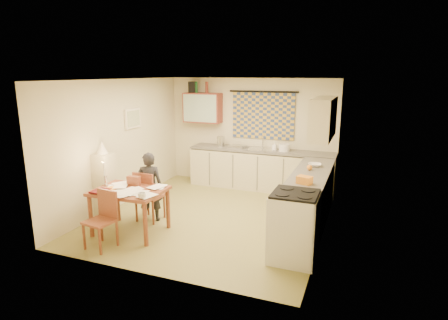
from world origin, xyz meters
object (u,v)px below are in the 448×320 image
at_px(counter_back, 261,170).
at_px(person, 150,187).
at_px(counter_right, 307,203).
at_px(shelf_stand, 105,186).
at_px(chair_far, 150,205).
at_px(stove, 294,227).
at_px(dining_table, 130,211).

relative_size(counter_back, person, 2.62).
height_order(counter_right, person, person).
bearing_deg(shelf_stand, chair_far, 10.62).
relative_size(counter_back, shelf_stand, 2.74).
bearing_deg(person, chair_far, -15.34).
relative_size(chair_far, shelf_stand, 0.77).
xyz_separation_m(stove, chair_far, (-2.70, 0.53, -0.22)).
height_order(counter_right, stove, stove).
xyz_separation_m(counter_back, stove, (1.35, -3.09, 0.05)).
distance_m(chair_far, person, 0.34).
height_order(stove, person, person).
distance_m(person, shelf_stand, 0.87).
relative_size(counter_right, shelf_stand, 2.45).
relative_size(counter_right, person, 2.34).
bearing_deg(chair_far, counter_back, -114.98).
xyz_separation_m(counter_back, counter_right, (1.35, -1.88, -0.00)).
distance_m(counter_right, stove, 1.21).
bearing_deg(shelf_stand, dining_table, -26.70).
bearing_deg(person, stove, 147.13).
height_order(stove, chair_far, stove).
distance_m(counter_right, dining_table, 2.99).
xyz_separation_m(stove, dining_table, (-2.71, -0.04, -0.12)).
bearing_deg(shelf_stand, stove, -6.05).
height_order(counter_back, chair_far, chair_far).
bearing_deg(chair_far, counter_right, -163.01).
relative_size(counter_right, dining_table, 2.55).
distance_m(chair_far, shelf_stand, 0.91).
distance_m(counter_back, shelf_stand, 3.50).
height_order(counter_back, person, person).
bearing_deg(person, dining_table, 65.92).
xyz_separation_m(person, shelf_stand, (-0.85, -0.16, -0.03)).
xyz_separation_m(counter_right, stove, (0.00, -1.21, 0.05)).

